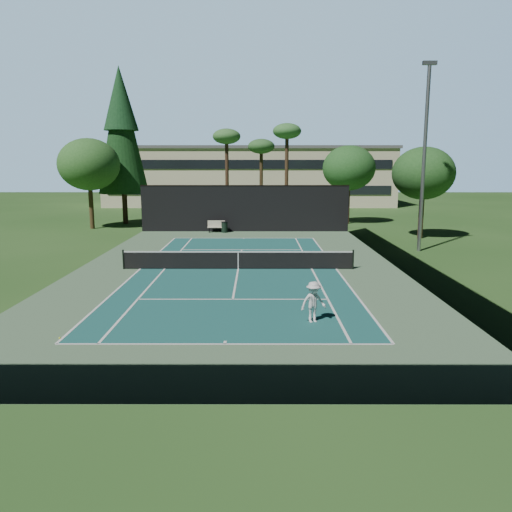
{
  "coord_description": "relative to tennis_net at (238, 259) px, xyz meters",
  "views": [
    {
      "loc": [
        1.04,
        -27.26,
        5.74
      ],
      "look_at": [
        1.0,
        -3.0,
        1.3
      ],
      "focal_mm": 35.0,
      "sensor_mm": 36.0,
      "label": 1
    }
  ],
  "objects": [
    {
      "name": "ground",
      "position": [
        0.0,
        0.0,
        -0.56
      ],
      "size": [
        160.0,
        160.0,
        0.0
      ],
      "primitive_type": "plane",
      "color": "#29521E",
      "rests_on": "ground"
    },
    {
      "name": "apron_slab",
      "position": [
        0.0,
        0.0,
        -0.55
      ],
      "size": [
        18.0,
        32.0,
        0.01
      ],
      "primitive_type": "cube",
      "color": "#537653",
      "rests_on": "ground"
    },
    {
      "name": "court_surface",
      "position": [
        0.0,
        0.0,
        -0.55
      ],
      "size": [
        10.97,
        23.77,
        0.01
      ],
      "primitive_type": "cube",
      "color": "#1C5A55",
      "rests_on": "ground"
    },
    {
      "name": "court_lines",
      "position": [
        0.0,
        0.0,
        -0.54
      ],
      "size": [
        11.07,
        23.87,
        0.01
      ],
      "color": "white",
      "rests_on": "ground"
    },
    {
      "name": "tennis_net",
      "position": [
        0.0,
        0.0,
        0.0
      ],
      "size": [
        12.9,
        0.1,
        1.1
      ],
      "color": "black",
      "rests_on": "ground"
    },
    {
      "name": "fence",
      "position": [
        0.0,
        0.06,
        1.45
      ],
      "size": [
        18.04,
        32.05,
        4.03
      ],
      "color": "black",
      "rests_on": "ground"
    },
    {
      "name": "player",
      "position": [
        3.13,
        -9.52,
        0.21
      ],
      "size": [
        1.13,
        0.87,
        1.54
      ],
      "primitive_type": "imported",
      "rotation": [
        0.0,
        0.0,
        0.34
      ],
      "color": "white",
      "rests_on": "ground"
    },
    {
      "name": "tennis_ball_a",
      "position": [
        -5.56,
        -11.37,
        -0.52
      ],
      "size": [
        0.07,
        0.07,
        0.07
      ],
      "primitive_type": "sphere",
      "color": "#CED831",
      "rests_on": "ground"
    },
    {
      "name": "tennis_ball_b",
      "position": [
        -0.97,
        2.49,
        -0.53
      ],
      "size": [
        0.06,
        0.06,
        0.06
      ],
      "primitive_type": "sphere",
      "color": "#C2E133",
      "rests_on": "ground"
    },
    {
      "name": "tennis_ball_c",
      "position": [
        3.57,
        1.43,
        -0.52
      ],
      "size": [
        0.07,
        0.07,
        0.07
      ],
      "primitive_type": "sphere",
      "color": "#C6E033",
      "rests_on": "ground"
    },
    {
      "name": "tennis_ball_d",
      "position": [
        -5.45,
        2.63,
        -0.52
      ],
      "size": [
        0.08,
        0.08,
        0.08
      ],
      "primitive_type": "sphere",
      "color": "gold",
      "rests_on": "ground"
    },
    {
      "name": "park_bench",
      "position": [
        -2.46,
        15.43,
        -0.01
      ],
      "size": [
        1.5,
        0.45,
        1.02
      ],
      "color": "beige",
      "rests_on": "ground"
    },
    {
      "name": "trash_bin",
      "position": [
        -1.75,
        15.28,
        -0.08
      ],
      "size": [
        0.56,
        0.56,
        0.95
      ],
      "color": "black",
      "rests_on": "ground"
    },
    {
      "name": "pine_tree",
      "position": [
        -12.0,
        22.0,
        9.0
      ],
      "size": [
        4.8,
        4.8,
        15.0
      ],
      "color": "#462D1E",
      "rests_on": "ground"
    },
    {
      "name": "palm_a",
      "position": [
        -2.0,
        24.0,
        7.63
      ],
      "size": [
        2.8,
        2.8,
        9.32
      ],
      "color": "#442B1D",
      "rests_on": "ground"
    },
    {
      "name": "palm_b",
      "position": [
        1.5,
        26.0,
        6.8
      ],
      "size": [
        2.8,
        2.8,
        8.42
      ],
      "color": "#44311D",
      "rests_on": "ground"
    },
    {
      "name": "palm_c",
      "position": [
        4.0,
        23.0,
        8.05
      ],
      "size": [
        2.8,
        2.8,
        9.77
      ],
      "color": "#47301E",
      "rests_on": "ground"
    },
    {
      "name": "decid_tree_a",
      "position": [
        10.0,
        22.0,
        4.86
      ],
      "size": [
        5.12,
        5.12,
        7.62
      ],
      "color": "#492F1F",
      "rests_on": "ground"
    },
    {
      "name": "decid_tree_b",
      "position": [
        14.0,
        12.0,
        4.52
      ],
      "size": [
        4.8,
        4.8,
        7.14
      ],
      "color": "#4C3420",
      "rests_on": "ground"
    },
    {
      "name": "decid_tree_c",
      "position": [
        -14.0,
        18.0,
        5.21
      ],
      "size": [
        5.44,
        5.44,
        8.09
      ],
      "color": "#4E3A21",
      "rests_on": "ground"
    },
    {
      "name": "campus_building",
      "position": [
        0.0,
        45.98,
        3.65
      ],
      "size": [
        40.5,
        12.5,
        8.3
      ],
      "color": "beige",
      "rests_on": "ground"
    },
    {
      "name": "light_pole",
      "position": [
        12.0,
        6.0,
        5.9
      ],
      "size": [
        0.9,
        0.25,
        12.22
      ],
      "color": "#96999E",
      "rests_on": "ground"
    }
  ]
}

